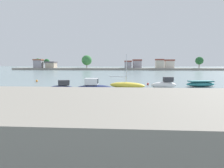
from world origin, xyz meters
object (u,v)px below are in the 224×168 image
Objects in this scene: mooring_buoy_0 at (98,99)px; mooring_buoy_4 at (148,84)px; moored_boat_5 at (201,84)px; mooring_buoy_3 at (63,85)px; mooring_buoy_2 at (37,81)px; moored_boat_4 at (164,84)px; moored_boat_1 at (61,88)px; moored_boat_2 at (94,87)px; moored_boat_3 at (127,85)px.

mooring_buoy_0 is 16.24m from mooring_buoy_4.
moored_boat_5 reaches higher than mooring_buoy_3.
mooring_buoy_2 is (-15.22, 18.68, 0.03)m from mooring_buoy_0.
moored_boat_5 is at bearing 19.37° from moored_boat_4.
moored_boat_1 reaches higher than mooring_buoy_2.
moored_boat_1 reaches higher than moored_boat_5.
moored_boat_2 is at bearing -132.58° from mooring_buoy_4.
mooring_buoy_3 is (-1.90, 6.40, -0.38)m from moored_boat_1.
moored_boat_2 reaches higher than moored_boat_1.
moored_boat_2 is 5.92m from moored_boat_3.
mooring_buoy_2 is (-30.39, 5.67, -0.25)m from moored_boat_5.
mooring_buoy_2 is at bearing 129.17° from mooring_buoy_0.
moored_boat_4 is 10.42× the size of mooring_buoy_4.
mooring_buoy_3 is at bearing -168.63° from mooring_buoy_4.
mooring_buoy_4 is (14.38, 2.89, -0.02)m from mooring_buoy_3.
moored_boat_3 reaches higher than moored_boat_4.
moored_boat_2 is 18.88m from mooring_buoy_2.
moored_boat_4 is 10.94× the size of mooring_buoy_0.
mooring_buoy_4 is (8.13, 8.84, -0.43)m from moored_boat_2.
mooring_buoy_0 is 0.85× the size of mooring_buoy_2.
moored_boat_3 is 6.15m from mooring_buoy_4.
mooring_buoy_0 is (-8.73, -10.05, -0.46)m from moored_boat_4.
moored_boat_5 is at bearing 24.49° from moored_boat_2.
moored_boat_2 is 12.02m from mooring_buoy_4.
mooring_buoy_0 is 0.87× the size of mooring_buoy_3.
moored_boat_2 reaches higher than moored_boat_5.
mooring_buoy_3 is 1.10× the size of mooring_buoy_4.
moored_boat_1 is at bearing -73.51° from mooring_buoy_3.
moored_boat_4 is 9.50× the size of mooring_buoy_3.
moored_boat_5 is 22.79m from mooring_buoy_3.
moored_boat_4 reaches higher than moored_boat_5.
moored_boat_2 is 10.87m from moored_boat_4.
mooring_buoy_4 is at bearing 48.63° from moored_boat_2.
moored_boat_5 is (20.86, 7.55, -0.13)m from moored_boat_1.
mooring_buoy_4 is at bearing 158.10° from moored_boat_5.
moored_boat_2 reaches higher than mooring_buoy_4.
moored_boat_4 is (10.05, 4.14, 0.02)m from moored_boat_2.
mooring_buoy_0 is at bearing -57.41° from mooring_buoy_3.
moored_boat_5 reaches higher than mooring_buoy_0.
moored_boat_3 is at bearing -10.65° from mooring_buoy_3.
mooring_buoy_0 is at bearing -149.57° from moored_boat_5.
moored_boat_1 is 9.51× the size of mooring_buoy_4.
moored_boat_4 is 16.41m from mooring_buoy_3.
moored_boat_2 is at bearing -166.87° from moored_boat_5.
moored_boat_1 is 9.98× the size of mooring_buoy_0.
mooring_buoy_4 is at bearing 24.91° from moored_boat_1.
moored_boat_1 is at bearing 136.18° from mooring_buoy_0.
moored_boat_2 is 1.01× the size of moored_boat_5.
moored_boat_5 is 14.02× the size of mooring_buoy_0.
mooring_buoy_4 reaches higher than mooring_buoy_0.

